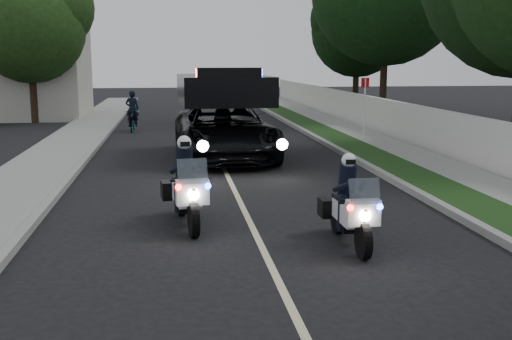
{
  "coord_description": "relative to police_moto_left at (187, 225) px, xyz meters",
  "views": [
    {
      "loc": [
        -1.44,
        -9.0,
        3.12
      ],
      "look_at": [
        0.14,
        2.83,
        1.0
      ],
      "focal_mm": 44.21,
      "sensor_mm": 36.0,
      "label": 1
    }
  ],
  "objects": [
    {
      "name": "tree_right_e",
      "position": [
        10.86,
        25.69,
        0.0
      ],
      "size": [
        6.15,
        6.15,
        9.17
      ],
      "primitive_type": null,
      "rotation": [
        0.0,
        0.0,
        0.13
      ],
      "color": "black",
      "rests_on": "ground"
    },
    {
      "name": "property_wall",
      "position": [
        8.31,
        7.34,
        0.75
      ],
      "size": [
        0.22,
        60.0,
        1.5
      ],
      "primitive_type": "cube",
      "color": "beige",
      "rests_on": "ground"
    },
    {
      "name": "curb_left",
      "position": [
        -2.89,
        7.34,
        0.07
      ],
      "size": [
        0.2,
        60.0,
        0.15
      ],
      "primitive_type": "cube",
      "color": "gray",
      "rests_on": "ground"
    },
    {
      "name": "cyclist",
      "position": [
        -1.93,
        15.97,
        0.0
      ],
      "size": [
        0.58,
        0.41,
        1.55
      ],
      "primitive_type": "imported",
      "rotation": [
        0.0,
        0.0,
        3.2
      ],
      "color": "black",
      "rests_on": "ground"
    },
    {
      "name": "police_moto_left",
      "position": [
        0.0,
        0.0,
        0.0
      ],
      "size": [
        0.93,
        2.07,
        1.7
      ],
      "primitive_type": null,
      "rotation": [
        0.0,
        0.0,
        0.12
      ],
      "color": "white",
      "rests_on": "ground"
    },
    {
      "name": "tree_left_far",
      "position": [
        -8.04,
        22.71,
        0.0
      ],
      "size": [
        9.33,
        9.33,
        11.99
      ],
      "primitive_type": null,
      "rotation": [
        0.0,
        0.0,
        -0.37
      ],
      "color": "#183210",
      "rests_on": "ground"
    },
    {
      "name": "sidewalk_right",
      "position": [
        7.31,
        7.34,
        0.08
      ],
      "size": [
        1.4,
        60.0,
        0.16
      ],
      "primitive_type": "cube",
      "color": "gray",
      "rests_on": "ground"
    },
    {
      "name": "tree_left_near",
      "position": [
        -6.9,
        20.39,
        0.0
      ],
      "size": [
        6.86,
        6.86,
        8.89
      ],
      "primitive_type": null,
      "rotation": [
        0.0,
        0.0,
        0.36
      ],
      "color": "#214316",
      "rests_on": "ground"
    },
    {
      "name": "lane_marking",
      "position": [
        1.21,
        7.34,
        0.0
      ],
      "size": [
        0.12,
        50.0,
        0.01
      ],
      "primitive_type": "cube",
      "color": "#BFB78C",
      "rests_on": "ground"
    },
    {
      "name": "building_far",
      "position": [
        -8.79,
        23.34,
        3.5
      ],
      "size": [
        8.0,
        6.0,
        7.0
      ],
      "primitive_type": "cube",
      "color": "#A8A396",
      "rests_on": "ground"
    },
    {
      "name": "sidewalk_left",
      "position": [
        -3.99,
        7.34,
        0.08
      ],
      "size": [
        2.0,
        60.0,
        0.16
      ],
      "primitive_type": "cube",
      "color": "gray",
      "rests_on": "ground"
    },
    {
      "name": "curb_right",
      "position": [
        5.31,
        7.34,
        0.07
      ],
      "size": [
        0.2,
        60.0,
        0.15
      ],
      "primitive_type": "cube",
      "color": "gray",
      "rests_on": "ground"
    },
    {
      "name": "grass_verge",
      "position": [
        6.01,
        7.34,
        0.08
      ],
      "size": [
        1.2,
        60.0,
        0.16
      ],
      "primitive_type": "cube",
      "color": "#193814",
      "rests_on": "ground"
    },
    {
      "name": "police_moto_right",
      "position": [
        2.7,
        -1.65,
        0.0
      ],
      "size": [
        0.66,
        1.84,
        1.56
      ],
      "primitive_type": null,
      "rotation": [
        0.0,
        0.0,
        0.01
      ],
      "color": "silver",
      "rests_on": "ground"
    },
    {
      "name": "police_suv",
      "position": [
        1.4,
        8.0,
        0.0
      ],
      "size": [
        3.12,
        6.38,
        3.06
      ],
      "primitive_type": "imported",
      "rotation": [
        0.0,
        0.0,
        0.03
      ],
      "color": "black",
      "rests_on": "ground"
    },
    {
      "name": "ground",
      "position": [
        1.21,
        -2.66,
        0.0
      ],
      "size": [
        120.0,
        120.0,
        0.0
      ],
      "primitive_type": "plane",
      "color": "black",
      "rests_on": "ground"
    },
    {
      "name": "tree_right_d",
      "position": [
        10.52,
        19.64,
        0.0
      ],
      "size": [
        8.84,
        8.84,
        12.63
      ],
      "primitive_type": null,
      "rotation": [
        0.0,
        0.0,
        0.18
      ],
      "color": "#163913",
      "rests_on": "ground"
    },
    {
      "name": "bicycle",
      "position": [
        -1.93,
        15.97,
        0.0
      ],
      "size": [
        0.63,
        1.77,
        0.92
      ],
      "primitive_type": "imported",
      "rotation": [
        0.0,
        0.0,
        0.01
      ],
      "color": "black",
      "rests_on": "ground"
    },
    {
      "name": "sign_post",
      "position": [
        7.21,
        12.12,
        0.0
      ],
      "size": [
        0.5,
        0.5,
        2.46
      ],
      "primitive_type": null,
      "rotation": [
        0.0,
        0.0,
        0.37
      ],
      "color": "red",
      "rests_on": "ground"
    }
  ]
}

